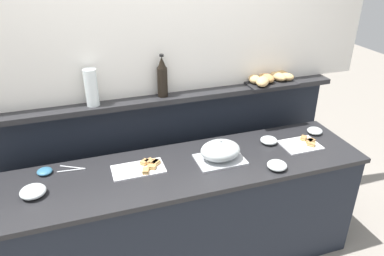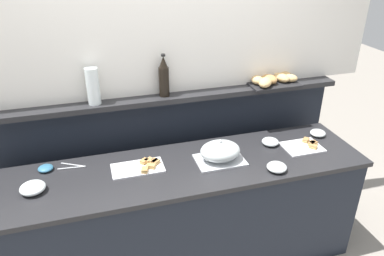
{
  "view_description": "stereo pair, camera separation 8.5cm",
  "coord_description": "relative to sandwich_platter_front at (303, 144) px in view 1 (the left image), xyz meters",
  "views": [
    {
      "loc": [
        -0.6,
        -2.04,
        2.27
      ],
      "look_at": [
        0.12,
        0.1,
        1.12
      ],
      "focal_mm": 34.42,
      "sensor_mm": 36.0,
      "label": 1
    },
    {
      "loc": [
        -0.52,
        -2.06,
        2.27
      ],
      "look_at": [
        0.12,
        0.1,
        1.12
      ],
      "focal_mm": 34.42,
      "sensor_mm": 36.0,
      "label": 2
    }
  ],
  "objects": [
    {
      "name": "buffet_counter",
      "position": [
        -0.97,
        0.0,
        -0.45
      ],
      "size": [
        2.64,
        0.65,
        0.88
      ],
      "color": "black",
      "rests_on": "ground_plane"
    },
    {
      "name": "glass_bowl_medium",
      "position": [
        -0.35,
        -0.22,
        0.01
      ],
      "size": [
        0.14,
        0.14,
        0.05
      ],
      "color": "silver",
      "rests_on": "buffet_counter"
    },
    {
      "name": "water_carafe",
      "position": [
        -1.47,
        0.43,
        0.48
      ],
      "size": [
        0.09,
        0.09,
        0.26
      ],
      "primitive_type": "cylinder",
      "color": "silver",
      "rests_on": "back_ledge_unit"
    },
    {
      "name": "serving_cloche",
      "position": [
        -0.68,
        -0.0,
        0.06
      ],
      "size": [
        0.34,
        0.24,
        0.17
      ],
      "color": "#B7BABF",
      "rests_on": "buffet_counter"
    },
    {
      "name": "glass_bowl_large",
      "position": [
        -1.91,
        -0.01,
        0.02
      ],
      "size": [
        0.16,
        0.16,
        0.06
      ],
      "color": "silver",
      "rests_on": "buffet_counter"
    },
    {
      "name": "condiment_bowl_teal",
      "position": [
        -1.85,
        0.22,
        0.01
      ],
      "size": [
        0.1,
        0.1,
        0.03
      ],
      "primitive_type": "ellipsoid",
      "color": "teal",
      "rests_on": "buffet_counter"
    },
    {
      "name": "sandwich_platter_side",
      "position": [
        -1.22,
        0.07,
        0.0
      ],
      "size": [
        0.35,
        0.19,
        0.04
      ],
      "color": "silver",
      "rests_on": "buffet_counter"
    },
    {
      "name": "glass_bowl_small",
      "position": [
        0.2,
        0.13,
        0.01
      ],
      "size": [
        0.12,
        0.12,
        0.05
      ],
      "color": "silver",
      "rests_on": "buffet_counter"
    },
    {
      "name": "bread_basket",
      "position": [
        -0.08,
        0.43,
        0.39
      ],
      "size": [
        0.41,
        0.31,
        0.08
      ],
      "color": "black",
      "rests_on": "back_ledge_unit"
    },
    {
      "name": "glass_bowl_extra",
      "position": [
        -0.23,
        0.11,
        0.01
      ],
      "size": [
        0.13,
        0.13,
        0.05
      ],
      "color": "silver",
      "rests_on": "buffet_counter"
    },
    {
      "name": "back_ledge_unit",
      "position": [
        -0.97,
        0.5,
        -0.24
      ],
      "size": [
        2.83,
        0.22,
        1.24
      ],
      "color": "black",
      "rests_on": "ground_plane"
    },
    {
      "name": "serving_tongs",
      "position": [
        -1.68,
        0.21,
        -0.0
      ],
      "size": [
        0.19,
        0.1,
        0.01
      ],
      "color": "#B7BABF",
      "rests_on": "buffet_counter"
    },
    {
      "name": "ground_plane",
      "position": [
        -0.97,
        0.6,
        -0.89
      ],
      "size": [
        12.0,
        12.0,
        0.0
      ],
      "primitive_type": "plane",
      "color": "gray"
    },
    {
      "name": "wine_bottle_dark",
      "position": [
        -0.96,
        0.44,
        0.49
      ],
      "size": [
        0.08,
        0.08,
        0.32
      ],
      "color": "black",
      "rests_on": "back_ledge_unit"
    },
    {
      "name": "sandwich_platter_front",
      "position": [
        0.0,
        0.0,
        0.0
      ],
      "size": [
        0.28,
        0.22,
        0.04
      ],
      "color": "white",
      "rests_on": "buffet_counter"
    }
  ]
}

